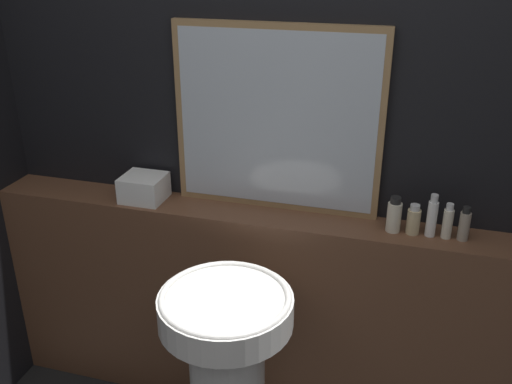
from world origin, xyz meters
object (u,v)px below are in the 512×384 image
(towel_stack, at_px, (144,188))
(hand_soap_bottle, at_px, (464,225))
(mirror, at_px, (277,121))
(lotion_bottle, at_px, (432,217))
(pedestal_sink, at_px, (227,378))
(shampoo_bottle, at_px, (394,215))
(conditioner_bottle, at_px, (413,220))
(body_wash_bottle, at_px, (448,222))

(towel_stack, height_order, hand_soap_bottle, hand_soap_bottle)
(towel_stack, bearing_deg, mirror, 8.69)
(mirror, xyz_separation_m, lotion_bottle, (0.62, -0.08, -0.29))
(pedestal_sink, relative_size, shampoo_bottle, 6.36)
(conditioner_bottle, relative_size, lotion_bottle, 0.71)
(mirror, relative_size, lotion_bottle, 4.95)
(towel_stack, bearing_deg, conditioner_bottle, 0.00)
(mirror, height_order, lotion_bottle, mirror)
(pedestal_sink, height_order, conditioner_bottle, conditioner_bottle)
(pedestal_sink, relative_size, towel_stack, 5.08)
(conditioner_bottle, relative_size, body_wash_bottle, 0.86)
(body_wash_bottle, bearing_deg, towel_stack, 180.00)
(conditioner_bottle, xyz_separation_m, body_wash_bottle, (0.12, -0.00, 0.01))
(pedestal_sink, bearing_deg, lotion_bottle, 36.46)
(conditioner_bottle, xyz_separation_m, lotion_bottle, (0.06, -0.00, 0.02))
(pedestal_sink, distance_m, mirror, 0.98)
(shampoo_bottle, relative_size, hand_soap_bottle, 1.05)
(towel_stack, distance_m, conditioner_bottle, 1.10)
(shampoo_bottle, distance_m, lotion_bottle, 0.14)
(shampoo_bottle, bearing_deg, body_wash_bottle, 0.00)
(body_wash_bottle, relative_size, hand_soap_bottle, 1.04)
(body_wash_bottle, bearing_deg, pedestal_sink, -145.84)
(shampoo_bottle, relative_size, lotion_bottle, 0.84)
(lotion_bottle, bearing_deg, body_wash_bottle, 0.00)
(shampoo_bottle, height_order, conditioner_bottle, shampoo_bottle)
(pedestal_sink, distance_m, hand_soap_bottle, 1.02)
(lotion_bottle, xyz_separation_m, body_wash_bottle, (0.06, 0.00, -0.01))
(mirror, relative_size, body_wash_bottle, 6.01)
(hand_soap_bottle, bearing_deg, shampoo_bottle, 180.00)
(shampoo_bottle, xyz_separation_m, hand_soap_bottle, (0.25, 0.00, -0.00))
(mirror, xyz_separation_m, body_wash_bottle, (0.67, -0.08, -0.31))
(pedestal_sink, xyz_separation_m, body_wash_bottle, (0.70, 0.48, 0.49))
(shampoo_bottle, xyz_separation_m, conditioner_bottle, (0.07, 0.00, -0.01))
(body_wash_bottle, distance_m, hand_soap_bottle, 0.06)
(pedestal_sink, relative_size, conditioner_bottle, 7.57)
(shampoo_bottle, bearing_deg, lotion_bottle, -0.00)
(conditioner_bottle, distance_m, hand_soap_bottle, 0.18)
(mirror, relative_size, conditioner_bottle, 7.01)
(towel_stack, bearing_deg, body_wash_bottle, 0.00)
(lotion_bottle, height_order, body_wash_bottle, lotion_bottle)
(lotion_bottle, height_order, hand_soap_bottle, lotion_bottle)
(mirror, relative_size, towel_stack, 4.71)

